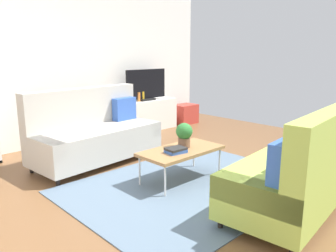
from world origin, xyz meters
The scene contains 16 objects.
ground_plane centered at (0.00, 0.00, 0.00)m, with size 7.68×7.68×0.00m, color brown.
wall_far centered at (0.00, 2.80, 1.45)m, with size 6.40×0.12×2.90m, color white.
area_rug centered at (-0.01, -0.24, 0.01)m, with size 2.90×2.20×0.01m, color slate.
couch_beige centered at (-0.35, 1.38, 0.44)m, with size 1.97×1.00×1.10m.
couch_green centered at (0.33, -1.46, 0.45)m, with size 1.97×1.02×1.10m.
coffee_table centered at (0.04, -0.04, 0.39)m, with size 1.10×0.56×0.42m.
tv_console centered at (1.54, 2.46, 0.32)m, with size 1.40×0.44×0.64m, color silver.
tv centered at (1.54, 2.44, 0.95)m, with size 1.00×0.20×0.64m.
storage_trunk centered at (2.64, 2.36, 0.22)m, with size 0.52×0.40×0.44m, color #B2382D.
potted_plant centered at (0.14, 0.01, 0.60)m, with size 0.22×0.22×0.32m.
table_book_0 centered at (-0.12, -0.10, 0.44)m, with size 0.24×0.18×0.04m, color #3359B2.
table_book_1 centered at (-0.12, -0.10, 0.47)m, with size 0.24×0.18×0.03m, color #262626.
vase_0 centered at (0.96, 2.51, 0.71)m, with size 0.13×0.13×0.15m, color #4C72B2.
vase_1 centered at (1.15, 2.51, 0.72)m, with size 0.11×0.11×0.15m, color #4C72B2.
bottle_0 centered at (1.33, 2.42, 0.73)m, with size 0.06×0.06×0.19m, color orange.
bottle_1 centered at (1.44, 2.42, 0.74)m, with size 0.05×0.05×0.19m, color gold.
Camera 1 is at (-2.89, -2.86, 1.63)m, focal length 35.58 mm.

